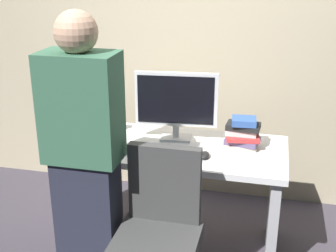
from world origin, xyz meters
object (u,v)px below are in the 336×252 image
(person_at_desk, at_px, (85,161))
(book_stack, at_px, (242,133))
(desk, at_px, (170,175))
(cup_by_monitor, at_px, (118,124))
(keyboard, at_px, (159,152))
(monitor, at_px, (176,102))
(mouse, at_px, (204,155))
(office_chair, at_px, (159,243))
(cup_near_keyboard, at_px, (104,137))

(person_at_desk, bearing_deg, book_stack, 40.05)
(desk, height_order, cup_by_monitor, cup_by_monitor)
(keyboard, distance_m, book_stack, 0.55)
(monitor, relative_size, mouse, 5.40)
(cup_by_monitor, bearing_deg, mouse, -26.53)
(person_at_desk, xyz_separation_m, book_stack, (0.79, 0.66, -0.02))
(office_chair, height_order, mouse, office_chair)
(keyboard, bearing_deg, person_at_desk, -126.95)
(office_chair, height_order, cup_by_monitor, office_chair)
(office_chair, distance_m, person_at_desk, 0.60)
(person_at_desk, height_order, monitor, person_at_desk)
(monitor, relative_size, cup_by_monitor, 5.95)
(keyboard, distance_m, mouse, 0.28)
(monitor, height_order, book_stack, monitor)
(desk, relative_size, cup_by_monitor, 16.46)
(office_chair, relative_size, cup_by_monitor, 10.36)
(office_chair, distance_m, cup_by_monitor, 1.04)
(mouse, bearing_deg, book_stack, 47.52)
(person_at_desk, relative_size, keyboard, 3.81)
(cup_near_keyboard, xyz_separation_m, book_stack, (0.87, 0.17, 0.04))
(monitor, relative_size, book_stack, 2.35)
(monitor, xyz_separation_m, cup_near_keyboard, (-0.43, -0.20, -0.21))
(cup_by_monitor, bearing_deg, book_stack, -7.01)
(monitor, bearing_deg, cup_by_monitor, 170.07)
(monitor, xyz_separation_m, keyboard, (-0.05, -0.26, -0.25))
(mouse, height_order, book_stack, book_stack)
(cup_near_keyboard, distance_m, book_stack, 0.89)
(desk, relative_size, keyboard, 3.48)
(person_at_desk, distance_m, mouse, 0.74)
(desk, xyz_separation_m, monitor, (0.01, 0.11, 0.48))
(cup_by_monitor, bearing_deg, monitor, -9.93)
(cup_by_monitor, relative_size, book_stack, 0.40)
(book_stack, bearing_deg, mouse, -132.48)
(keyboard, distance_m, cup_by_monitor, 0.51)
(cup_near_keyboard, xyz_separation_m, cup_by_monitor, (0.00, 0.28, -0.00))
(person_at_desk, bearing_deg, keyboard, 55.36)
(book_stack, bearing_deg, cup_near_keyboard, -168.90)
(desk, distance_m, cup_by_monitor, 0.53)
(monitor, distance_m, mouse, 0.42)
(person_at_desk, height_order, cup_near_keyboard, person_at_desk)
(desk, height_order, monitor, monitor)
(mouse, distance_m, cup_near_keyboard, 0.67)
(book_stack, bearing_deg, cup_by_monitor, 172.99)
(keyboard, xyz_separation_m, cup_by_monitor, (-0.38, 0.33, 0.04))
(office_chair, distance_m, book_stack, 0.90)
(cup_near_keyboard, distance_m, cup_by_monitor, 0.28)
(monitor, height_order, keyboard, monitor)
(office_chair, xyz_separation_m, monitor, (-0.08, 0.76, 0.55))
(mouse, bearing_deg, desk, 150.24)
(cup_by_monitor, distance_m, book_stack, 0.88)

